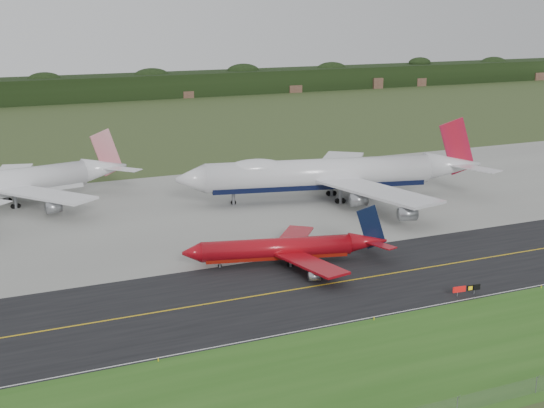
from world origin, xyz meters
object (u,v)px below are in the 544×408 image
at_px(jet_ba_747, 330,174).
at_px(jet_star_tail, 8,184).
at_px(jet_red_737, 288,248).
at_px(taxiway_sign, 466,289).

height_order(jet_ba_747, jet_star_tail, jet_ba_747).
distance_m(jet_red_737, taxiway_sign, 33.48).
height_order(jet_ba_747, taxiway_sign, jet_ba_747).
height_order(jet_red_737, jet_star_tail, jet_star_tail).
height_order(jet_star_tail, taxiway_sign, jet_star_tail).
xyz_separation_m(jet_star_tail, taxiway_sign, (63.07, -91.86, -4.21)).
bearing_deg(jet_red_737, jet_ba_747, 52.58).
relative_size(jet_ba_747, taxiway_sign, 15.05).
relative_size(jet_ba_747, jet_red_737, 2.00).
xyz_separation_m(jet_red_737, taxiway_sign, (20.11, -26.71, -1.70)).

